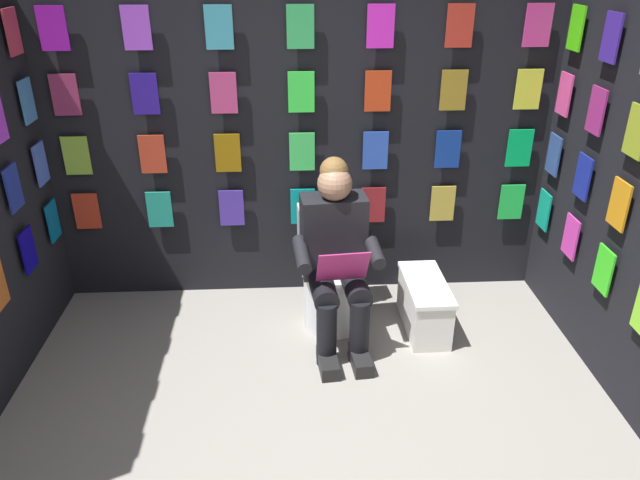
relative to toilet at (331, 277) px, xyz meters
The scene contains 5 objects.
display_wall_back 0.87m from the toilet, 70.64° to the right, with size 3.49×0.14×2.07m.
display_wall_left 1.83m from the toilet, 158.70° to the left, with size 0.14×2.10×2.07m.
toilet is the anchor object (origin of this frame).
person_reading 0.35m from the toilet, 94.48° to the left, with size 0.55×0.71×1.19m.
comic_longbox_near 0.65m from the toilet, 166.89° to the left, with size 0.27×0.60×0.35m.
Camera 1 is at (0.09, 1.81, 2.29)m, focal length 33.59 mm.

